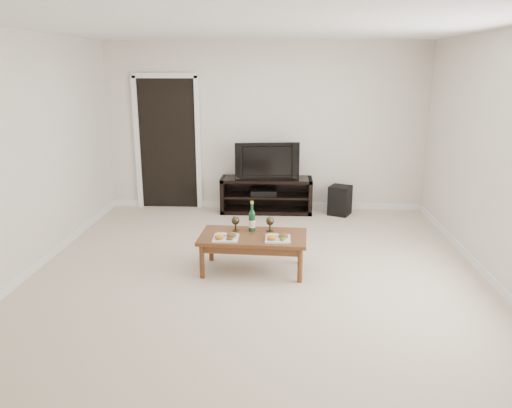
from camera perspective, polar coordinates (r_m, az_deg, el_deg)
The scene contains 14 objects.
floor at distance 5.55m, azimuth 0.03°, elevation -8.15°, with size 5.50×5.50×0.00m, color beige.
back_wall at distance 7.91m, azimuth 1.08°, elevation 8.74°, with size 5.00×0.04×2.60m, color beige.
ceiling at distance 5.10m, azimuth 0.04°, elevation 19.92°, with size 5.00×5.50×0.04m, color white.
doorway at distance 8.11m, azimuth -10.03°, elevation 6.72°, with size 0.90×0.02×2.05m, color black.
media_console at distance 7.83m, azimuth 1.19°, elevation 1.03°, with size 1.42×0.45×0.55m, color black.
television at distance 7.71m, azimuth 1.21°, elevation 5.06°, with size 0.99×0.13×0.57m, color black.
av_receiver at distance 7.81m, azimuth 0.83°, elevation 1.37°, with size 0.40×0.30×0.08m, color black.
subwoofer at distance 7.81m, azimuth 9.57°, elevation 0.42°, with size 0.30×0.30×0.45m, color black.
coffee_table at distance 5.60m, azimuth -0.32°, elevation -5.62°, with size 1.18×0.64×0.42m, color brown.
plate_left at distance 5.41m, azimuth -3.48°, elevation -3.66°, with size 0.27×0.27×0.07m, color white.
plate_right at distance 5.38m, azimuth 2.50°, elevation -3.75°, with size 0.27×0.27×0.07m, color white.
wine_bottle at distance 5.62m, azimuth -0.47°, elevation -1.39°, with size 0.07×0.07×0.35m, color #0F3A1D.
goblet_left at distance 5.65m, azimuth -2.36°, elevation -2.25°, with size 0.09×0.09×0.17m, color #332B1C, non-canonical shape.
goblet_right at distance 5.63m, azimuth 1.61°, elevation -2.31°, with size 0.09×0.09×0.17m, color #332B1C, non-canonical shape.
Camera 1 is at (0.26, -5.08, 2.22)m, focal length 35.00 mm.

